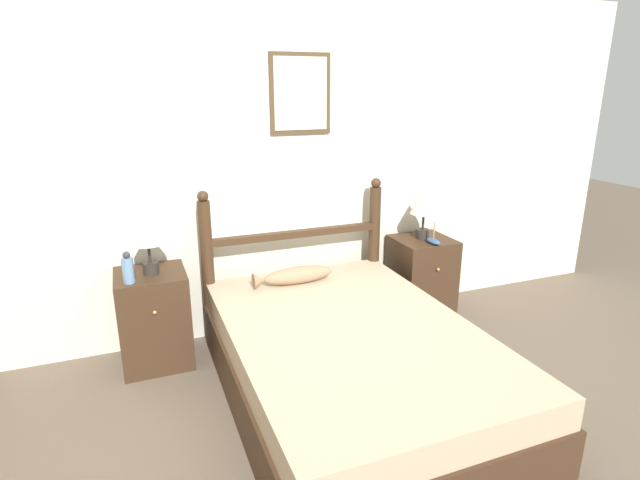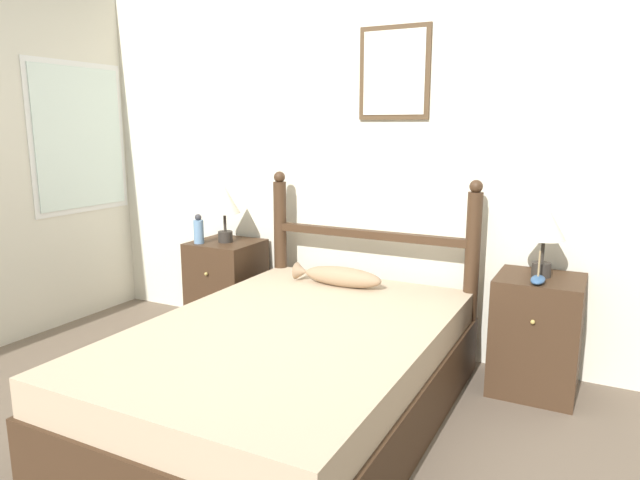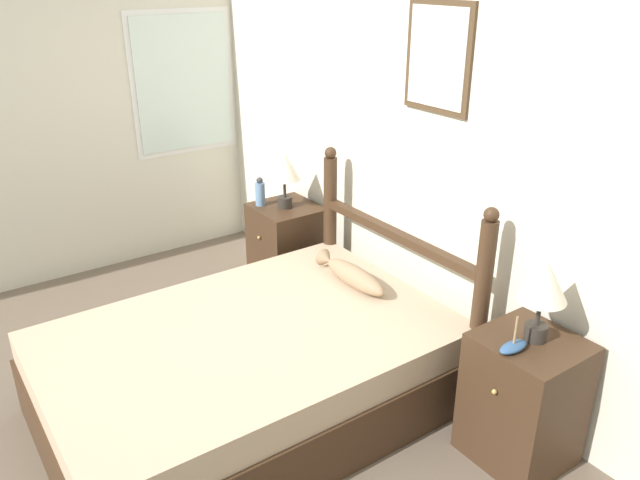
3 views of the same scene
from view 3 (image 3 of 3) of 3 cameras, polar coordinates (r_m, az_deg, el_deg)
The scene contains 12 objects.
ground_plane at distance 3.49m, azimuth -15.58°, elevation -16.81°, with size 16.00×16.00×0.00m, color brown.
wall_back at distance 3.69m, azimuth 8.23°, elevation 8.76°, with size 6.40×0.08×2.55m.
wall_left at distance 4.87m, azimuth -26.00°, elevation 10.27°, with size 0.08×6.40×2.55m.
bed at distance 3.41m, azimuth -6.41°, elevation -11.77°, with size 1.41×2.09×0.50m.
headboard at distance 3.72m, azimuth 6.88°, elevation -1.95°, with size 1.41×0.09×1.16m.
nightstand_left at distance 4.55m, azimuth -3.04°, elevation -0.78°, with size 0.45×0.46×0.66m.
nightstand_right at distance 3.21m, azimuth 18.08°, elevation -13.68°, with size 0.45×0.46×0.66m.
table_lamp_left at distance 4.32m, azimuth -3.30°, elevation 6.56°, with size 0.22×0.22×0.41m.
table_lamp_right at distance 2.90m, azimuth 19.75°, elevation -3.81°, with size 0.22×0.22×0.41m.
bottle at distance 4.43m, azimuth -5.50°, elevation 4.33°, with size 0.07×0.07×0.21m.
model_boat at distance 2.92m, azimuth 17.26°, elevation -9.27°, with size 0.07×0.16×0.17m.
fish_pillow at distance 3.67m, azimuth 2.93°, elevation -3.19°, with size 0.58×0.13×0.12m.
Camera 3 is at (2.59, -0.72, 2.22)m, focal length 35.00 mm.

